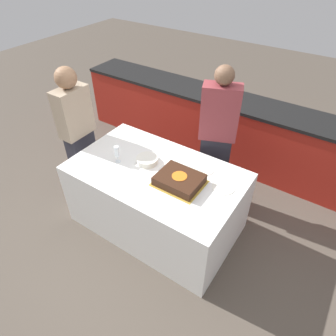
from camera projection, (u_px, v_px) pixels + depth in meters
ground_plane at (157, 222)px, 3.45m from camera, size 14.00×14.00×0.00m
back_counter at (222, 127)px, 4.19m from camera, size 4.40×0.58×0.92m
dining_table at (157, 198)px, 3.21m from camera, size 1.73×1.03×0.77m
cake at (179, 180)px, 2.79m from camera, size 0.45×0.37×0.09m
plate_stack at (147, 160)px, 3.05m from camera, size 0.22×0.22×0.06m
wine_glass at (117, 152)px, 3.00m from camera, size 0.06×0.06×0.19m
side_plate_near_cake at (204, 169)px, 2.98m from camera, size 0.22×0.22×0.00m
side_plate_right_edge at (224, 187)px, 2.78m from camera, size 0.22×0.22×0.00m
person_cutting_cake at (217, 138)px, 3.26m from camera, size 0.44×0.33×1.66m
person_seated_left at (78, 132)px, 3.39m from camera, size 0.23×0.38×1.59m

